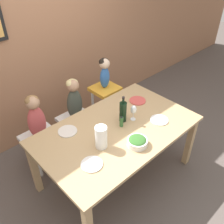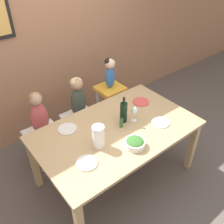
# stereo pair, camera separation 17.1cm
# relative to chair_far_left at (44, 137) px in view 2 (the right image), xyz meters

# --- Properties ---
(ground_plane) EXTENTS (14.00, 14.00, 0.00)m
(ground_plane) POSITION_rel_chair_far_left_xyz_m (0.53, -0.78, -0.39)
(ground_plane) COLOR #564C47
(wall_back) EXTENTS (10.00, 0.09, 2.70)m
(wall_back) POSITION_rel_chair_far_left_xyz_m (0.53, 0.60, 0.96)
(wall_back) COLOR #9E6B4C
(wall_back) RESTS_ON ground_plane
(dining_table) EXTENTS (1.73, 1.06, 0.75)m
(dining_table) POSITION_rel_chair_far_left_xyz_m (0.53, -0.78, 0.28)
(dining_table) COLOR tan
(dining_table) RESTS_ON ground_plane
(chair_far_left) EXTENTS (0.42, 0.40, 0.46)m
(chair_far_left) POSITION_rel_chair_far_left_xyz_m (0.00, 0.00, 0.00)
(chair_far_left) COLOR silver
(chair_far_left) RESTS_ON ground_plane
(chair_far_center) EXTENTS (0.42, 0.40, 0.46)m
(chair_far_center) POSITION_rel_chair_far_left_xyz_m (0.54, 0.00, 0.00)
(chair_far_center) COLOR silver
(chair_far_center) RESTS_ON ground_plane
(chair_right_highchair) EXTENTS (0.36, 0.34, 0.71)m
(chair_right_highchair) POSITION_rel_chair_far_left_xyz_m (1.06, 0.00, 0.17)
(chair_right_highchair) COLOR silver
(chair_right_highchair) RESTS_ON ground_plane
(person_child_left) EXTENTS (0.21, 0.16, 0.57)m
(person_child_left) POSITION_rel_chair_far_left_xyz_m (0.00, 0.00, 0.38)
(person_child_left) COLOR #C64C4C
(person_child_left) RESTS_ON chair_far_left
(person_child_center) EXTENTS (0.21, 0.16, 0.57)m
(person_child_center) POSITION_rel_chair_far_left_xyz_m (0.54, 0.00, 0.38)
(person_child_center) COLOR #3D4238
(person_child_center) RESTS_ON chair_far_center
(person_baby_right) EXTENTS (0.15, 0.14, 0.43)m
(person_baby_right) POSITION_rel_chair_far_left_xyz_m (1.06, 0.00, 0.59)
(person_baby_right) COLOR #3366B2
(person_baby_right) RESTS_ON chair_right_highchair
(wine_bottle) EXTENTS (0.08, 0.08, 0.31)m
(wine_bottle) POSITION_rel_chair_far_left_xyz_m (0.68, -0.72, 0.49)
(wine_bottle) COLOR black
(wine_bottle) RESTS_ON dining_table
(paper_towel_roll) EXTENTS (0.12, 0.12, 0.24)m
(paper_towel_roll) POSITION_rel_chair_far_left_xyz_m (0.23, -0.87, 0.49)
(paper_towel_roll) COLOR white
(paper_towel_roll) RESTS_ON dining_table
(wine_glass_near) EXTENTS (0.07, 0.07, 0.19)m
(wine_glass_near) POSITION_rel_chair_far_left_xyz_m (0.78, -0.79, 0.50)
(wine_glass_near) COLOR white
(wine_glass_near) RESTS_ON dining_table
(salad_bowl_large) EXTENTS (0.21, 0.21, 0.09)m
(salad_bowl_large) POSITION_rel_chair_far_left_xyz_m (0.51, -1.09, 0.41)
(salad_bowl_large) COLOR white
(salad_bowl_large) RESTS_ON dining_table
(dinner_plate_front_left) EXTENTS (0.20, 0.20, 0.01)m
(dinner_plate_front_left) POSITION_rel_chair_far_left_xyz_m (0.01, -0.99, 0.37)
(dinner_plate_front_left) COLOR silver
(dinner_plate_front_left) RESTS_ON dining_table
(dinner_plate_back_left) EXTENTS (0.20, 0.20, 0.01)m
(dinner_plate_back_left) POSITION_rel_chair_far_left_xyz_m (0.12, -0.46, 0.37)
(dinner_plate_back_left) COLOR silver
(dinner_plate_back_left) RESTS_ON dining_table
(dinner_plate_back_right) EXTENTS (0.20, 0.20, 0.01)m
(dinner_plate_back_right) POSITION_rel_chair_far_left_xyz_m (1.09, -0.57, 0.37)
(dinner_plate_back_right) COLOR #D14C47
(dinner_plate_back_right) RESTS_ON dining_table
(dinner_plate_front_right) EXTENTS (0.20, 0.20, 0.01)m
(dinner_plate_front_right) POSITION_rel_chair_far_left_xyz_m (0.98, -1.00, 0.37)
(dinner_plate_front_right) COLOR silver
(dinner_plate_front_right) RESTS_ON dining_table
(condiment_bottle_hot_sauce) EXTENTS (0.04, 0.04, 0.14)m
(condiment_bottle_hot_sauce) POSITION_rel_chair_far_left_xyz_m (0.60, -0.78, 0.43)
(condiment_bottle_hot_sauce) COLOR #336633
(condiment_bottle_hot_sauce) RESTS_ON dining_table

